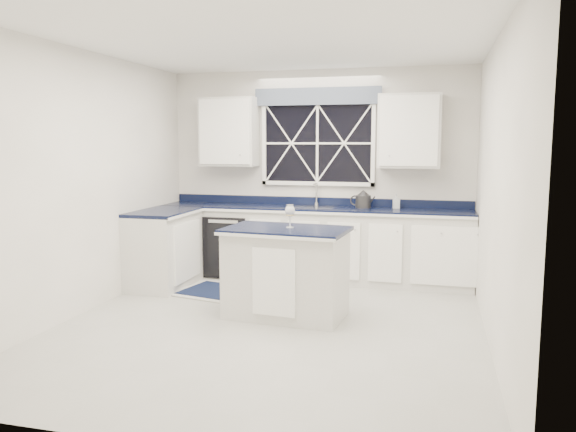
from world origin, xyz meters
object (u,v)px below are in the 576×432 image
(island, at_px, (286,272))
(kettle, at_px, (363,200))
(soap_bottle, at_px, (396,201))
(dishwasher, at_px, (233,244))
(wine_glass, at_px, (290,212))
(faucet, at_px, (316,193))

(island, bearing_deg, kettle, 76.40)
(soap_bottle, bearing_deg, dishwasher, -176.24)
(kettle, xyz_separation_m, soap_bottle, (0.41, 0.06, -0.01))
(island, bearing_deg, wine_glass, 51.25)
(kettle, bearing_deg, island, -105.25)
(faucet, relative_size, soap_bottle, 1.65)
(dishwasher, relative_size, wine_glass, 3.52)
(faucet, relative_size, island, 0.24)
(dishwasher, relative_size, island, 0.64)
(dishwasher, distance_m, soap_bottle, 2.23)
(faucet, relative_size, kettle, 0.93)
(kettle, distance_m, wine_glass, 1.73)
(island, height_order, wine_glass, wine_glass)
(faucet, distance_m, kettle, 0.64)
(island, relative_size, kettle, 3.94)
(faucet, xyz_separation_m, wine_glass, (0.10, -1.76, -0.03))
(kettle, bearing_deg, dishwasher, -174.22)
(wine_glass, bearing_deg, island, -133.58)
(kettle, relative_size, wine_glass, 1.39)
(soap_bottle, bearing_deg, wine_glass, -118.80)
(kettle, bearing_deg, wine_glass, -104.61)
(dishwasher, bearing_deg, kettle, 2.60)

